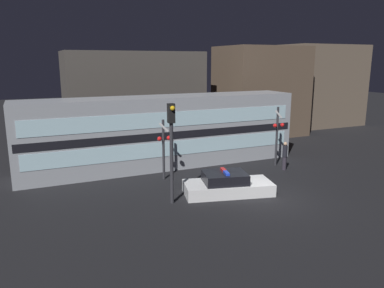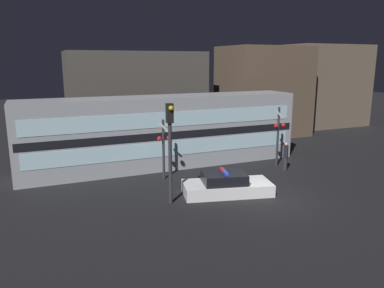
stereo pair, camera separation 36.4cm
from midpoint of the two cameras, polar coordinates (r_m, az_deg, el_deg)
ground_plane at (r=19.35m, az=10.75°, el=-8.13°), size 120.00×120.00×0.00m
train at (r=24.30m, az=-4.83°, el=1.89°), size 18.07×2.84×4.57m
police_car at (r=19.57m, az=4.83°, el=-6.26°), size 4.86×2.96×1.27m
pedestrian at (r=24.23m, az=13.53°, el=-1.73°), size 0.30×0.30×1.81m
crossing_signal_near at (r=24.82m, az=12.46°, el=1.65°), size 0.82×0.35×3.88m
crossing_signal_far at (r=21.49m, az=-4.81°, el=-0.29°), size 0.82×0.35×3.51m
traffic_light_corner at (r=17.56m, az=-3.73°, el=0.29°), size 0.30×0.46×4.85m
building_left at (r=32.32m, az=-9.02°, el=7.08°), size 11.39×4.44×7.53m
building_center at (r=35.54m, az=10.06°, el=7.95°), size 7.40×5.64×8.05m
building_right at (r=42.57m, az=18.24°, el=8.46°), size 8.83×5.78×8.37m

